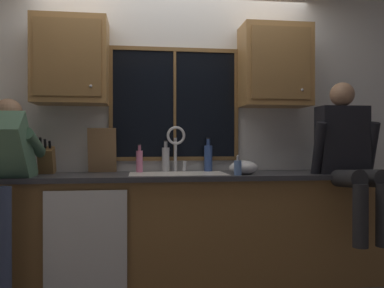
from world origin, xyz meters
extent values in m
cube|color=silver|center=(0.00, 0.06, 1.27)|extent=(5.92, 0.12, 2.55)
cube|color=black|center=(-0.01, -0.01, 1.52)|extent=(1.10, 0.02, 0.95)
cube|color=brown|center=(-0.01, -0.02, 2.02)|extent=(1.17, 0.02, 0.04)
cube|color=brown|center=(-0.01, -0.02, 1.03)|extent=(1.17, 0.02, 0.04)
cube|color=brown|center=(-0.57, -0.02, 1.52)|extent=(0.03, 0.02, 0.95)
cube|color=brown|center=(0.56, -0.02, 1.52)|extent=(0.03, 0.02, 0.95)
cube|color=brown|center=(-0.01, -0.02, 1.52)|extent=(0.02, 0.02, 0.95)
cube|color=olive|center=(0.00, -0.29, 0.44)|extent=(3.52, 0.58, 0.88)
cube|color=#38383D|center=(0.00, -0.31, 0.90)|extent=(3.58, 0.62, 0.04)
cube|color=white|center=(-0.71, -0.61, 0.46)|extent=(0.60, 0.02, 0.74)
cube|color=#9E703D|center=(-0.89, -0.17, 1.86)|extent=(0.61, 0.33, 0.72)
cube|color=olive|center=(-0.89, -0.34, 1.86)|extent=(0.53, 0.01, 0.62)
sphere|color=#B2B2B7|center=(-0.71, -0.34, 1.63)|extent=(0.02, 0.02, 0.02)
cube|color=#9E703D|center=(0.88, -0.17, 1.86)|extent=(0.61, 0.33, 0.72)
cube|color=olive|center=(0.88, -0.34, 1.86)|extent=(0.53, 0.01, 0.62)
sphere|color=#B2B2B7|center=(1.06, -0.34, 1.63)|extent=(0.02, 0.02, 0.02)
cube|color=white|center=(-0.01, -0.30, 0.91)|extent=(0.80, 0.46, 0.02)
cube|color=beige|center=(-0.21, -0.30, 0.81)|extent=(0.36, 0.42, 0.20)
cube|color=beige|center=(0.19, -0.30, 0.81)|extent=(0.36, 0.42, 0.20)
cube|color=white|center=(-0.01, -0.30, 0.81)|extent=(0.04, 0.42, 0.20)
cylinder|color=silver|center=(-0.01, -0.08, 1.07)|extent=(0.03, 0.03, 0.30)
torus|color=silver|center=(-0.01, -0.14, 1.24)|extent=(0.16, 0.02, 0.16)
cylinder|color=silver|center=(0.07, -0.08, 0.97)|extent=(0.03, 0.03, 0.09)
cylinder|color=#384260|center=(-1.25, -0.76, 0.44)|extent=(0.13, 0.13, 0.88)
sphere|color=#A57A5B|center=(-1.34, -0.34, 1.42)|extent=(0.21, 0.21, 0.21)
cylinder|color=#4C7259|center=(-1.12, -0.40, 1.16)|extent=(0.09, 0.52, 0.26)
cylinder|color=#262628|center=(1.26, -0.69, 0.90)|extent=(0.14, 0.43, 0.16)
cylinder|color=#262628|center=(1.44, -0.69, 0.90)|extent=(0.14, 0.43, 0.16)
cylinder|color=#262628|center=(1.26, -0.91, 0.65)|extent=(0.11, 0.11, 0.46)
cylinder|color=#262628|center=(1.44, -0.91, 0.65)|extent=(0.11, 0.11, 0.46)
cube|color=black|center=(1.35, -0.47, 1.20)|extent=(0.40, 0.21, 0.56)
sphere|color=#A57A5B|center=(1.35, -0.47, 1.58)|extent=(0.20, 0.20, 0.20)
cylinder|color=black|center=(1.12, -0.52, 1.12)|extent=(0.08, 0.20, 0.47)
cylinder|color=black|center=(1.58, -0.52, 1.12)|extent=(0.08, 0.20, 0.47)
cube|color=brown|center=(-1.08, -0.18, 1.02)|extent=(0.12, 0.18, 0.25)
cylinder|color=black|center=(-1.12, -0.24, 1.18)|extent=(0.02, 0.05, 0.09)
cylinder|color=black|center=(-1.08, -0.24, 1.17)|extent=(0.02, 0.04, 0.08)
cylinder|color=black|center=(-1.05, -0.24, 1.16)|extent=(0.02, 0.04, 0.06)
cube|color=#997047|center=(-0.64, -0.09, 1.11)|extent=(0.24, 0.10, 0.39)
ellipsoid|color=silver|center=(0.53, -0.42, 0.97)|extent=(0.23, 0.23, 0.12)
cylinder|color=#668CCC|center=(0.45, -0.51, 0.98)|extent=(0.06, 0.06, 0.12)
cylinder|color=silver|center=(0.45, -0.51, 1.05)|extent=(0.02, 0.02, 0.04)
cylinder|color=silver|center=(0.45, -0.53, 1.08)|extent=(0.01, 0.04, 0.01)
cylinder|color=#B7B7BC|center=(-0.09, -0.07, 1.03)|extent=(0.07, 0.07, 0.21)
cylinder|color=#929296|center=(-0.09, -0.07, 1.16)|extent=(0.03, 0.03, 0.05)
cylinder|color=black|center=(-0.09, -0.07, 1.19)|extent=(0.03, 0.03, 0.01)
cylinder|color=pink|center=(-0.32, -0.12, 1.01)|extent=(0.06, 0.06, 0.19)
cylinder|color=#AD5B7A|center=(-0.32, -0.12, 1.13)|extent=(0.03, 0.03, 0.05)
cylinder|color=black|center=(-0.32, -0.12, 1.16)|extent=(0.03, 0.03, 0.01)
cylinder|color=#334C8C|center=(0.29, -0.08, 1.04)|extent=(0.07, 0.07, 0.23)
cylinder|color=navy|center=(0.29, -0.08, 1.18)|extent=(0.03, 0.03, 0.06)
cylinder|color=black|center=(0.29, -0.08, 1.22)|extent=(0.04, 0.04, 0.01)
camera|label=1|loc=(-0.32, -3.61, 1.18)|focal=37.44mm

